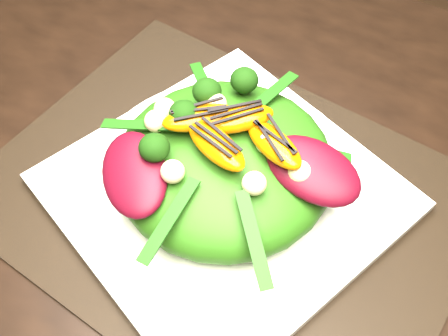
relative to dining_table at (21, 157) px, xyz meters
The scene contains 10 objects.
dining_table is the anchor object (origin of this frame).
placemat 0.23m from the dining_table, 11.60° to the left, with size 0.46×0.35×0.00m, color black.
plate_base 0.24m from the dining_table, 11.60° to the left, with size 0.29×0.29×0.01m, color white.
salad_bowl 0.24m from the dining_table, 11.60° to the left, with size 0.26×0.26×0.02m, color white.
lettuce_mound 0.25m from the dining_table, 11.60° to the left, with size 0.20×0.20×0.07m, color #2B6011.
radicchio_leaf 0.33m from the dining_table, 10.24° to the left, with size 0.09×0.06×0.02m, color #440713.
orange_segment 0.27m from the dining_table, 17.97° to the left, with size 0.07×0.03×0.02m, color #C95C03.
broccoli_floret 0.22m from the dining_table, 26.11° to the left, with size 0.04×0.04×0.04m, color black.
macadamia_nut 0.29m from the dining_table, ahead, with size 0.02×0.02×0.02m, color #C9BC8D.
balsamic_drizzle 0.28m from the dining_table, 17.97° to the left, with size 0.04×0.00×0.00m, color black.
Camera 1 is at (0.36, -0.20, 1.19)m, focal length 42.00 mm.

